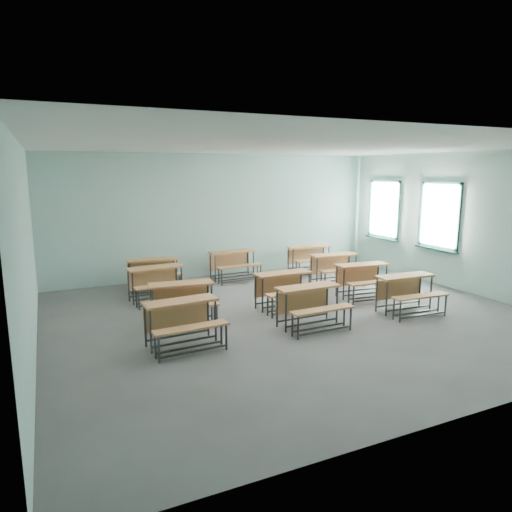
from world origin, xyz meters
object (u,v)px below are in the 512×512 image
Objects in this scene: desk_unit_r0c0 at (183,317)px; desk_unit_r1c1 at (285,285)px; desk_unit_r1c0 at (182,297)px; desk_unit_r2c2 at (336,264)px; desk_unit_r3c0 at (154,269)px; desk_unit_r3c1 at (234,261)px; desk_unit_r3c2 at (310,255)px; desk_unit_r0c1 at (311,300)px; desk_unit_r0c2 at (408,288)px; desk_unit_r1c2 at (364,275)px; desk_unit_r2c0 at (157,279)px.

desk_unit_r0c0 and desk_unit_r1c1 have the same top height.
desk_unit_r1c0 is 1.06× the size of desk_unit_r1c1.
desk_unit_r2c2 is at bearing 30.09° from desk_unit_r1c1.
desk_unit_r3c0 is (0.05, 2.58, 0.00)m from desk_unit_r1c0.
desk_unit_r3c1 is 2.21m from desk_unit_r3c2.
desk_unit_r0c1 and desk_unit_r0c2 have the same top height.
desk_unit_r2c2 is at bearing 23.34° from desk_unit_r1c0.
desk_unit_r0c1 is 0.97× the size of desk_unit_r2c2.
desk_unit_r0c2 is at bearing -32.17° from desk_unit_r1c1.
desk_unit_r2c2 is at bearing 89.59° from desk_unit_r1c2.
desk_unit_r0c0 is 2.68m from desk_unit_r1c1.
desk_unit_r1c2 is 1.00× the size of desk_unit_r3c2.
desk_unit_r1c1 is at bearing -42.29° from desk_unit_r2c0.
desk_unit_r0c0 is 4.51m from desk_unit_r0c2.
desk_unit_r1c1 and desk_unit_r3c0 have the same top height.
desk_unit_r3c1 is at bearing 149.73° from desk_unit_r2c2.
desk_unit_r3c0 is at bearing 75.92° from desk_unit_r2c0.
desk_unit_r0c1 and desk_unit_r2c2 have the same top height.
desk_unit_r3c0 is (0.14, 0.95, 0.00)m from desk_unit_r2c0.
desk_unit_r1c0 and desk_unit_r3c2 have the same top height.
desk_unit_r3c1 is (2.45, 3.87, 0.00)m from desk_unit_r0c0.
desk_unit_r0c0 is at bearing -135.61° from desk_unit_r3c2.
desk_unit_r3c1 is at bearing 88.74° from desk_unit_r1c1.
desk_unit_r0c0 is 0.97× the size of desk_unit_r1c0.
desk_unit_r1c0 is (-4.21, 1.25, 0.00)m from desk_unit_r0c2.
desk_unit_r1c1 is 2.76m from desk_unit_r3c1.
desk_unit_r3c1 is at bearing 53.92° from desk_unit_r0c0.
desk_unit_r2c2 is (2.23, 2.46, 0.00)m from desk_unit_r0c1.
desk_unit_r0c2 is (4.51, -0.13, 0.00)m from desk_unit_r0c0.
desk_unit_r0c1 is at bearing -115.87° from desk_unit_r3c2.
desk_unit_r1c0 and desk_unit_r3c0 have the same top height.
desk_unit_r1c0 is 3.49m from desk_unit_r3c1.
desk_unit_r0c2 is 4.50m from desk_unit_r3c1.
desk_unit_r3c0 is (-4.07, 2.59, 0.00)m from desk_unit_r1c2.
desk_unit_r3c2 is at bearing 3.65° from desk_unit_r3c0.
desk_unit_r0c2 and desk_unit_r1c0 have the same top height.
desk_unit_r3c2 is at bearing 37.70° from desk_unit_r1c0.
desk_unit_r1c0 and desk_unit_r3c1 have the same top height.
desk_unit_r0c0 and desk_unit_r0c1 have the same top height.
desk_unit_r2c0 is 0.96m from desk_unit_r3c0.
desk_unit_r2c2 and desk_unit_r3c0 have the same top height.
desk_unit_r1c1 is at bearing -47.87° from desk_unit_r3c0.
desk_unit_r3c0 is 0.98× the size of desk_unit_r3c2.
desk_unit_r3c0 is (-4.20, 1.31, 0.00)m from desk_unit_r2c2.
desk_unit_r0c0 is 4.56m from desk_unit_r1c2.
desk_unit_r1c2 and desk_unit_r3c0 have the same top height.
desk_unit_r1c2 is at bearing -27.16° from desk_unit_r2c0.
desk_unit_r0c1 and desk_unit_r1c1 have the same top height.
desk_unit_r1c2 is (-0.09, 1.25, 0.00)m from desk_unit_r0c2.
desk_unit_r1c1 is at bearing -174.52° from desk_unit_r1c2.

